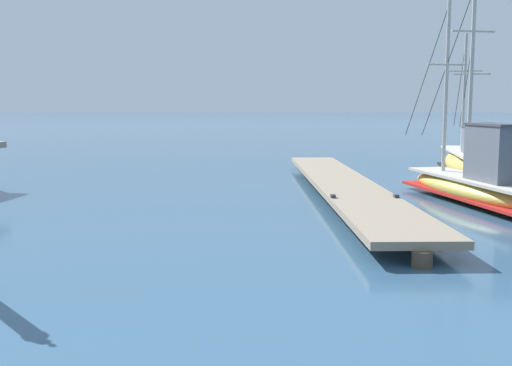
# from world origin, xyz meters

# --- Properties ---
(floating_dock) EXTENTS (2.39, 17.02, 0.53)m
(floating_dock) POSITION_xyz_m (4.29, 17.42, 0.36)
(floating_dock) COLOR gray
(floating_dock) RESTS_ON ground
(fishing_boat_0) EXTENTS (2.59, 7.90, 5.53)m
(fishing_boat_0) POSITION_xyz_m (9.42, 21.20, 0.65)
(fishing_boat_0) COLOR gold
(fishing_boat_0) RESTS_ON ground
(fishing_boat_1) EXTENTS (2.67, 7.89, 6.45)m
(fishing_boat_1) POSITION_xyz_m (7.87, 16.04, 0.64)
(fishing_boat_1) COLOR gold
(fishing_boat_1) RESTS_ON ground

